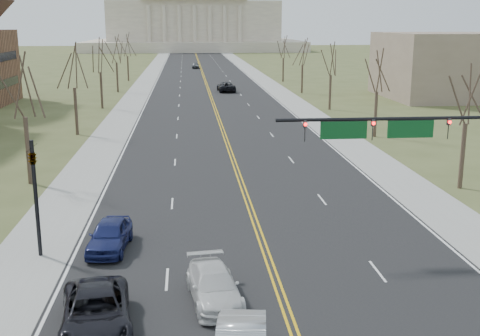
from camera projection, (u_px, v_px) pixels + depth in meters
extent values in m
cube|color=black|center=(205.00, 79.00, 125.03)|extent=(20.00, 380.00, 0.01)
cube|color=black|center=(288.00, 315.00, 24.37)|extent=(120.00, 14.00, 0.01)
cube|color=gray|center=(147.00, 80.00, 123.98)|extent=(4.00, 380.00, 0.03)
cube|color=gray|center=(262.00, 79.00, 126.07)|extent=(4.00, 380.00, 0.03)
cube|color=gold|center=(205.00, 79.00, 125.02)|extent=(0.42, 380.00, 0.01)
cube|color=silver|center=(157.00, 80.00, 124.17)|extent=(0.15, 380.00, 0.01)
cube|color=silver|center=(252.00, 79.00, 125.88)|extent=(0.15, 380.00, 0.01)
cube|color=beige|center=(194.00, 45.00, 260.06)|extent=(90.00, 60.00, 4.00)
cube|color=beige|center=(194.00, 21.00, 257.69)|extent=(70.00, 40.00, 16.00)
cylinder|color=black|center=(392.00, 119.00, 30.59)|extent=(12.00, 0.18, 0.18)
imported|color=black|center=(448.00, 128.00, 30.98)|extent=(0.35, 0.40, 1.10)
sphere|color=#FF0C0C|center=(450.00, 122.00, 30.75)|extent=(0.18, 0.18, 0.18)
imported|color=black|center=(372.00, 130.00, 30.63)|extent=(0.35, 0.40, 1.10)
sphere|color=#FF0C0C|center=(374.00, 123.00, 30.41)|extent=(0.18, 0.18, 0.18)
imported|color=black|center=(305.00, 131.00, 30.33)|extent=(0.35, 0.40, 1.10)
sphere|color=#FF0C0C|center=(306.00, 124.00, 30.10)|extent=(0.18, 0.18, 0.18)
cube|color=#0C4C1E|center=(410.00, 129.00, 30.81)|extent=(2.40, 0.12, 0.90)
cube|color=#0C4C1E|center=(344.00, 130.00, 30.50)|extent=(2.40, 0.12, 0.90)
cylinder|color=black|center=(36.00, 199.00, 29.92)|extent=(0.20, 0.20, 6.00)
imported|color=black|center=(32.00, 156.00, 29.40)|extent=(0.32, 0.36, 0.99)
cylinder|color=#3C2A23|center=(462.00, 156.00, 42.59)|extent=(0.32, 0.32, 4.68)
cylinder|color=#3C2A23|center=(28.00, 151.00, 43.73)|extent=(0.32, 0.32, 4.95)
cylinder|color=#3C2A23|center=(376.00, 114.00, 61.95)|extent=(0.32, 0.32, 4.68)
cylinder|color=#3C2A23|center=(76.00, 111.00, 63.09)|extent=(0.32, 0.32, 4.95)
cylinder|color=#3C2A23|center=(330.00, 92.00, 81.30)|extent=(0.32, 0.32, 4.68)
cylinder|color=#3C2A23|center=(102.00, 90.00, 82.45)|extent=(0.32, 0.32, 4.95)
cylinder|color=#3C2A23|center=(302.00, 79.00, 100.66)|extent=(0.32, 0.32, 4.68)
cylinder|color=#3C2A23|center=(117.00, 77.00, 101.80)|extent=(0.32, 0.32, 4.95)
cylinder|color=#3C2A23|center=(283.00, 70.00, 120.02)|extent=(0.32, 0.32, 4.68)
cylinder|color=#3C2A23|center=(128.00, 69.00, 121.16)|extent=(0.32, 0.32, 4.95)
cube|color=black|center=(9.00, 82.00, 86.88)|extent=(0.10, 9.80, 1.20)
cube|color=black|center=(7.00, 56.00, 86.01)|extent=(0.10, 9.80, 1.20)
cube|color=#796756|center=(466.00, 65.00, 94.42)|extent=(25.00, 20.00, 10.00)
imported|color=black|center=(96.00, 312.00, 22.94)|extent=(3.36, 5.97, 1.57)
imported|color=silver|center=(214.00, 286.00, 25.46)|extent=(2.58, 5.07, 1.41)
imported|color=navy|center=(110.00, 235.00, 31.26)|extent=(2.26, 4.79, 1.58)
imported|color=black|center=(226.00, 87.00, 102.90)|extent=(3.08, 6.11, 1.66)
imported|color=#53575B|center=(196.00, 65.00, 154.59)|extent=(1.93, 4.61, 1.56)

